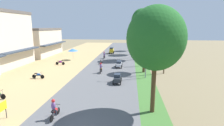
{
  "coord_description": "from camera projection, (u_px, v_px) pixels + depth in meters",
  "views": [
    {
      "loc": [
        3.61,
        -8.64,
        7.3
      ],
      "look_at": [
        0.56,
        19.74,
        1.32
      ],
      "focal_mm": 28.01,
      "sensor_mm": 36.0,
      "label": 1
    }
  ],
  "objects": [
    {
      "name": "car_van_yellow",
      "position": [
        112.0,
        50.0,
        47.38
      ],
      "size": [
        1.19,
        2.41,
        1.67
      ],
      "color": "gold",
      "rests_on": "road_strip"
    },
    {
      "name": "utility_pole_near",
      "position": [
        165.0,
        45.0,
        26.76
      ],
      "size": [
        1.8,
        0.2,
        8.6
      ],
      "color": "brown",
      "rests_on": "ground"
    },
    {
      "name": "shophouse_mid",
      "position": [
        0.0,
        39.0,
        31.7
      ],
      "size": [
        8.08,
        10.2,
        10.1
      ],
      "color": "beige",
      "rests_on": "ground"
    },
    {
      "name": "motorbike_ahead_second",
      "position": [
        101.0,
        68.0,
        27.59
      ],
      "size": [
        0.54,
        1.8,
        1.66
      ],
      "color": "black",
      "rests_on": "road_strip"
    },
    {
      "name": "street_signboard",
      "position": [
        1.0,
        109.0,
        13.4
      ],
      "size": [
        0.06,
        1.3,
        1.5
      ],
      "color": "#262628",
      "rests_on": "dirt_shoulder"
    },
    {
      "name": "motorbike_ahead_third",
      "position": [
        101.0,
        61.0,
        34.56
      ],
      "size": [
        0.54,
        1.8,
        0.94
      ],
      "color": "black",
      "rests_on": "road_strip"
    },
    {
      "name": "motorbike_ahead_fourth",
      "position": [
        104.0,
        55.0,
        39.72
      ],
      "size": [
        0.54,
        1.8,
        1.66
      ],
      "color": "black",
      "rests_on": "road_strip"
    },
    {
      "name": "parked_motorbike_second",
      "position": [
        38.0,
        75.0,
        24.7
      ],
      "size": [
        1.8,
        0.54,
        0.94
      ],
      "color": "black",
      "rests_on": "dirt_shoulder"
    },
    {
      "name": "motorbike_foreground_rider",
      "position": [
        54.0,
        109.0,
        13.9
      ],
      "size": [
        0.54,
        1.8,
        1.66
      ],
      "color": "black",
      "rests_on": "road_strip"
    },
    {
      "name": "car_sedan_white",
      "position": [
        119.0,
        64.0,
        31.33
      ],
      "size": [
        1.1,
        2.26,
        1.19
      ],
      "color": "silver",
      "rests_on": "road_strip"
    },
    {
      "name": "median_tree_nearest",
      "position": [
        156.0,
        39.0,
        13.89
      ],
      "size": [
        4.69,
        4.69,
        8.92
      ],
      "color": "#4C351E",
      "rests_on": "median_strip"
    },
    {
      "name": "vendor_umbrella",
      "position": [
        73.0,
        50.0,
        38.17
      ],
      "size": [
        2.2,
        2.2,
        2.52
      ],
      "color": "#99999E",
      "rests_on": "dirt_shoulder"
    },
    {
      "name": "car_hatchback_charcoal",
      "position": [
        117.0,
        78.0,
        22.62
      ],
      "size": [
        1.04,
        2.0,
        1.23
      ],
      "color": "#282D33",
      "rests_on": "road_strip"
    },
    {
      "name": "median_tree_fourth",
      "position": [
        139.0,
        27.0,
        44.96
      ],
      "size": [
        3.75,
        3.75,
        9.46
      ],
      "color": "#4C351E",
      "rests_on": "median_strip"
    },
    {
      "name": "streetlamp_mid",
      "position": [
        140.0,
        37.0,
        40.75
      ],
      "size": [
        3.16,
        0.2,
        8.33
      ],
      "color": "gray",
      "rests_on": "median_strip"
    },
    {
      "name": "parked_motorbike_third",
      "position": [
        60.0,
        62.0,
        33.55
      ],
      "size": [
        1.8,
        0.54,
        0.94
      ],
      "color": "black",
      "rests_on": "dirt_shoulder"
    },
    {
      "name": "median_tree_third",
      "position": [
        142.0,
        21.0,
        37.53
      ],
      "size": [
        4.43,
        4.43,
        11.04
      ],
      "color": "#4C351E",
      "rests_on": "median_strip"
    },
    {
      "name": "streetlamp_near",
      "position": [
        146.0,
        49.0,
        24.31
      ],
      "size": [
        3.16,
        0.2,
        7.04
      ],
      "color": "gray",
      "rests_on": "median_strip"
    },
    {
      "name": "shophouse_far",
      "position": [
        38.0,
        42.0,
        44.63
      ],
      "size": [
        8.94,
        12.65,
        6.9
      ],
      "color": "beige",
      "rests_on": "ground"
    },
    {
      "name": "median_tree_second",
      "position": [
        145.0,
        40.0,
        27.24
      ],
      "size": [
        3.18,
        3.18,
        6.67
      ],
      "color": "#4C351E",
      "rests_on": "median_strip"
    },
    {
      "name": "median_tree_fifth",
      "position": [
        139.0,
        26.0,
        52.44
      ],
      "size": [
        3.07,
        3.07,
        9.05
      ],
      "color": "#4C351E",
      "rests_on": "median_strip"
    },
    {
      "name": "utility_pole_far",
      "position": [
        158.0,
        42.0,
        32.95
      ],
      "size": [
        1.8,
        0.2,
        8.38
      ],
      "color": "brown",
      "rests_on": "ground"
    }
  ]
}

